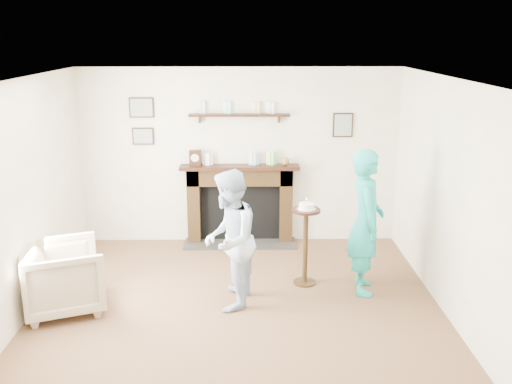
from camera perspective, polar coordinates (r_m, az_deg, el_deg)
The scene contains 6 objects.
ground at distance 6.17m, azimuth -1.84°, elevation -12.86°, with size 5.00×5.00×0.00m, color brown.
room_shell at distance 6.26m, azimuth -1.88°, elevation 3.45°, with size 4.54×5.02×2.52m.
armchair at distance 6.76m, azimuth -18.43°, elevation -11.05°, with size 0.81×0.83×0.76m, color tan.
man at distance 6.53m, azimuth -2.61°, elevation -11.20°, with size 0.75×0.59×1.55m, color silver.
woman at distance 6.99m, azimuth 10.57°, elevation -9.58°, with size 0.62×0.41×1.70m, color teal.
pedestal_table at distance 6.82m, azimuth 4.99°, elevation -3.96°, with size 0.34×0.34×1.08m.
Camera 1 is at (0.11, -5.43, 2.94)m, focal length 40.00 mm.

